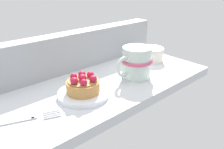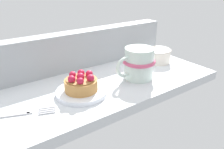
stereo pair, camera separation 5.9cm
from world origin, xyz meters
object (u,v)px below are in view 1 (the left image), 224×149
Objects in this scene: dessert_fork at (19,120)px; sugar_bowl at (151,54)px; raspberry_tart at (83,85)px; coffee_mug at (136,62)px; dessert_plate at (84,94)px.

sugar_bowl reaches higher than dessert_fork.
raspberry_tart is 15.99cm from dessert_fork.
raspberry_tart is 0.64× the size of coffee_mug.
sugar_bowl is at bearing 6.04° from dessert_fork.
raspberry_tart is at bearing -1.37° from dessert_plate.
sugar_bowl is at bearing 22.09° from coffee_mug.
dessert_plate reaches higher than dessert_fork.
coffee_mug is (17.63, -0.82, 3.94)cm from dessert_plate.
coffee_mug is 15.35cm from sugar_bowl.
dessert_plate is at bearing 177.34° from coffee_mug.
dessert_fork is (-15.74, -0.12, -0.23)cm from dessert_plate.
sugar_bowl is (31.72, 4.90, 1.83)cm from dessert_plate.
raspberry_tart is at bearing 0.45° from dessert_fork.
dessert_fork is at bearing -179.55° from dessert_plate.
coffee_mug is at bearing -157.91° from sugar_bowl.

